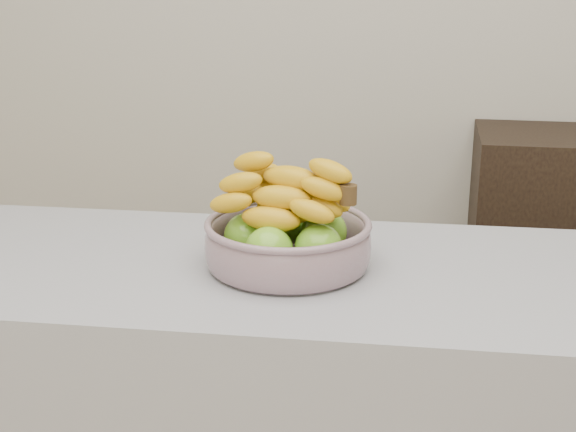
% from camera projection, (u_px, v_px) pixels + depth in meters
% --- Properties ---
extents(cabinet, '(0.53, 0.43, 0.93)m').
position_uv_depth(cabinet, '(548.00, 271.00, 2.66)').
color(cabinet, black).
rests_on(cabinet, ground).
extents(fruit_bowl, '(0.31, 0.31, 0.20)m').
position_uv_depth(fruit_bowl, '(288.00, 236.00, 1.49)').
color(fruit_bowl, '#9BA8BA').
rests_on(fruit_bowl, counter).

